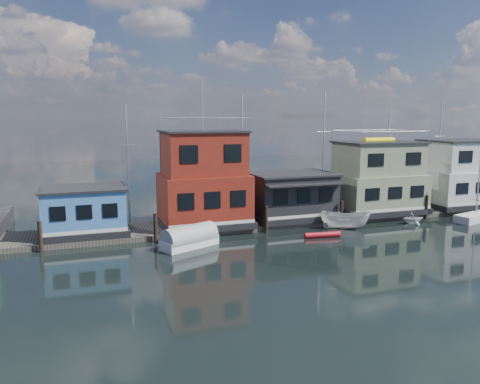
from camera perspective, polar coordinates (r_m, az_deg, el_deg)
name	(u,v)px	position (r m, az deg, el deg)	size (l,w,h in m)	color
ground	(375,260)	(32.50, 16.13, -7.95)	(160.00, 160.00, 0.00)	black
dock	(295,220)	(42.44, 6.78, -3.36)	(48.00, 5.00, 0.40)	#595147
houseboat_blue	(84,211)	(37.90, -18.47, -2.20)	(6.40, 4.90, 3.66)	black
houseboat_red	(204,181)	(38.82, -4.47, 1.36)	(7.40, 5.90, 11.86)	black
houseboat_dark	(291,196)	(41.79, 6.23, -0.45)	(7.40, 6.10, 4.06)	black
houseboat_green	(377,179)	(46.19, 16.39, 1.57)	(8.40, 5.90, 7.03)	black
houseboat_white	(461,175)	(52.61, 25.30, 1.94)	(8.40, 5.90, 6.66)	black
pilings	(307,216)	(39.66, 8.14, -2.95)	(42.28, 0.28, 2.20)	#2D2116
background_masts	(313,154)	(49.10, 8.84, 4.62)	(36.40, 0.16, 12.00)	silver
dinghy_teal	(183,239)	(35.32, -7.02, -5.69)	(2.41, 3.37, 0.70)	teal
tarp_runabout	(189,238)	(34.20, -6.19, -5.65)	(4.57, 3.26, 1.73)	white
red_kayak	(323,235)	(37.33, 10.03, -5.16)	(0.43, 0.43, 2.92)	red
day_sailer	(476,217)	(47.41, 26.80, -2.69)	(4.80, 2.56, 7.22)	silver
motorboat	(345,219)	(40.40, 12.70, -3.29)	(1.56, 4.15, 1.60)	white
dinghy_white	(413,218)	(44.04, 20.31, -2.99)	(1.71, 1.98, 1.04)	silver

